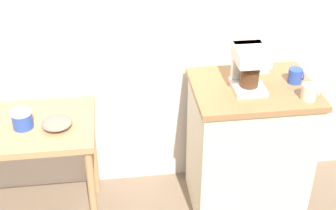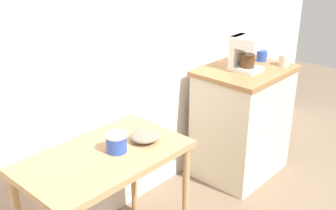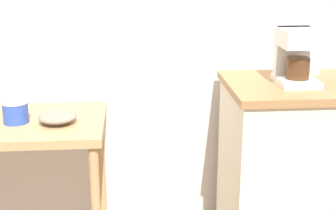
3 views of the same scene
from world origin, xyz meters
name	(u,v)px [view 3 (image 3 of 3)]	position (x,y,z in m)	size (l,w,h in m)	color
wooden_table	(5,141)	(-0.70, -0.05, 0.66)	(0.93, 0.55, 0.76)	tan
kitchen_counter	(296,170)	(0.71, -0.04, 0.46)	(0.73, 0.57, 0.91)	beige
bowl_stoneware	(58,117)	(-0.45, -0.10, 0.79)	(0.17, 0.17, 0.06)	gray
canister_enamel	(15,111)	(-0.64, -0.07, 0.81)	(0.12, 0.12, 0.11)	#2D4CAD
coffee_maker	(296,54)	(0.66, -0.05, 1.05)	(0.18, 0.22, 0.26)	white
table_clock	(312,64)	(0.81, 0.12, 0.96)	(0.10, 0.05, 0.12)	#B2B5BA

